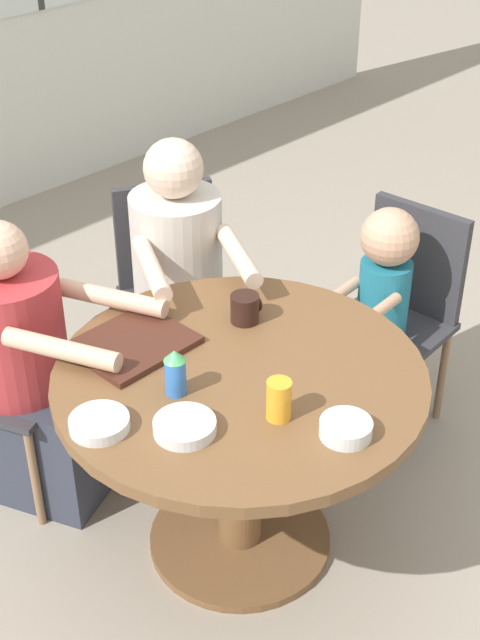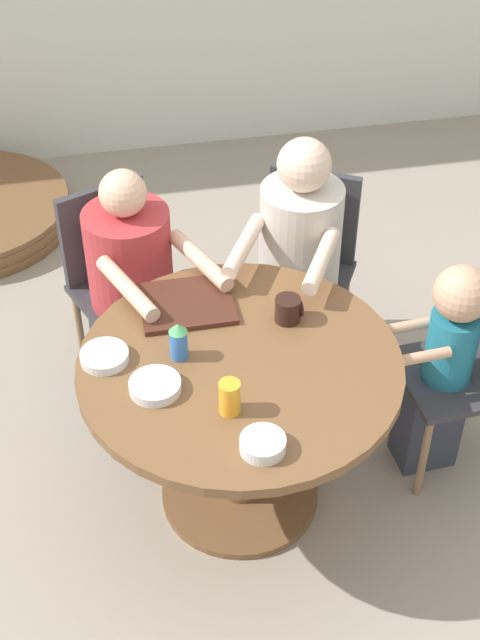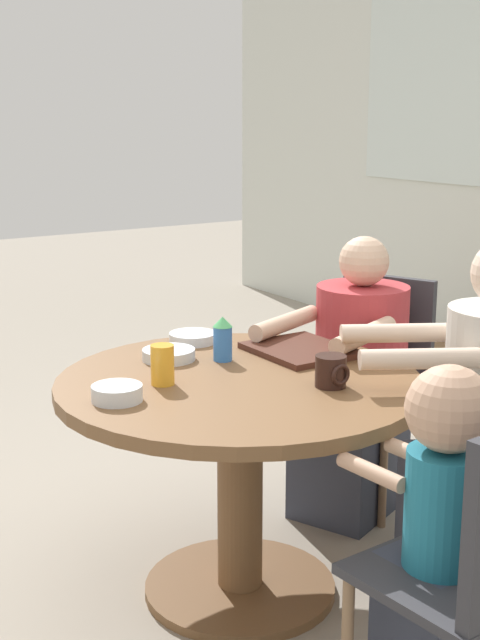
{
  "view_description": "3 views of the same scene",
  "coord_description": "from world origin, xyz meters",
  "px_view_note": "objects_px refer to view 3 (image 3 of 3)",
  "views": [
    {
      "loc": [
        -1.51,
        -1.45,
        2.24
      ],
      "look_at": [
        0.0,
        0.0,
        0.88
      ],
      "focal_mm": 50.0,
      "sensor_mm": 36.0,
      "label": 1
    },
    {
      "loc": [
        -0.43,
        -2.14,
        2.73
      ],
      "look_at": [
        0.0,
        0.0,
        0.88
      ],
      "focal_mm": 50.0,
      "sensor_mm": 36.0,
      "label": 2
    },
    {
      "loc": [
        2.13,
        -1.39,
        1.49
      ],
      "look_at": [
        0.0,
        0.0,
        0.88
      ],
      "focal_mm": 50.0,
      "sensor_mm": 36.0,
      "label": 3
    }
  ],
  "objects_px": {
    "coffee_mug": "(331,371)",
    "bowl_cereal": "(117,393)",
    "bowl_white_shallow": "(193,338)",
    "chair_for_man_blue_shirt": "(376,368)",
    "bowl_fruit": "(169,354)",
    "juice_glass": "(162,365)",
    "person_man_blue_shirt": "(355,393)",
    "folded_table_stack": "(457,378)",
    "person_toddler": "(435,548)",
    "sippy_cup": "(223,338)"
  },
  "relations": [
    {
      "from": "sippy_cup",
      "to": "juice_glass",
      "type": "height_order",
      "value": "sippy_cup"
    },
    {
      "from": "person_toddler",
      "to": "bowl_fruit",
      "type": "bearing_deg",
      "value": 93.27
    },
    {
      "from": "juice_glass",
      "to": "person_man_blue_shirt",
      "type": "bearing_deg",
      "value": 102.78
    },
    {
      "from": "person_toddler",
      "to": "sippy_cup",
      "type": "height_order",
      "value": "person_toddler"
    },
    {
      "from": "coffee_mug",
      "to": "juice_glass",
      "type": "xyz_separation_m",
      "value": [
        -0.29,
        -0.4,
        0.01
      ]
    },
    {
      "from": "chair_for_man_blue_shirt",
      "to": "person_man_blue_shirt",
      "type": "distance_m",
      "value": 0.18
    },
    {
      "from": "person_man_blue_shirt",
      "to": "bowl_fruit",
      "type": "distance_m",
      "value": 0.82
    },
    {
      "from": "bowl_white_shallow",
      "to": "bowl_fruit",
      "type": "relative_size",
      "value": 0.96
    },
    {
      "from": "folded_table_stack",
      "to": "person_man_blue_shirt",
      "type": "bearing_deg",
      "value": -60.43
    },
    {
      "from": "sippy_cup",
      "to": "bowl_cereal",
      "type": "distance_m",
      "value": 0.5
    },
    {
      "from": "person_toddler",
      "to": "juice_glass",
      "type": "bearing_deg",
      "value": 103.9
    },
    {
      "from": "person_toddler",
      "to": "folded_table_stack",
      "type": "bearing_deg",
      "value": 38.4
    },
    {
      "from": "person_man_blue_shirt",
      "to": "coffee_mug",
      "type": "distance_m",
      "value": 0.77
    },
    {
      "from": "coffee_mug",
      "to": "chair_for_man_blue_shirt",
      "type": "bearing_deg",
      "value": 129.58
    },
    {
      "from": "person_toddler",
      "to": "sippy_cup",
      "type": "bearing_deg",
      "value": 85.62
    },
    {
      "from": "bowl_white_shallow",
      "to": "bowl_fruit",
      "type": "xyz_separation_m",
      "value": [
        0.15,
        -0.17,
        0.0
      ]
    },
    {
      "from": "chair_for_man_blue_shirt",
      "to": "bowl_fruit",
      "type": "height_order",
      "value": "chair_for_man_blue_shirt"
    },
    {
      "from": "chair_for_man_blue_shirt",
      "to": "bowl_fruit",
      "type": "distance_m",
      "value": 0.96
    },
    {
      "from": "coffee_mug",
      "to": "folded_table_stack",
      "type": "bearing_deg",
      "value": 123.9
    },
    {
      "from": "bowl_white_shallow",
      "to": "bowl_cereal",
      "type": "relative_size",
      "value": 1.16
    },
    {
      "from": "person_toddler",
      "to": "juice_glass",
      "type": "relative_size",
      "value": 7.85
    },
    {
      "from": "person_man_blue_shirt",
      "to": "coffee_mug",
      "type": "height_order",
      "value": "person_man_blue_shirt"
    },
    {
      "from": "coffee_mug",
      "to": "bowl_fruit",
      "type": "distance_m",
      "value": 0.57
    },
    {
      "from": "folded_table_stack",
      "to": "bowl_fruit",
      "type": "bearing_deg",
      "value": -70.19
    },
    {
      "from": "folded_table_stack",
      "to": "coffee_mug",
      "type": "bearing_deg",
      "value": -56.1
    },
    {
      "from": "chair_for_man_blue_shirt",
      "to": "bowl_cereal",
      "type": "distance_m",
      "value": 1.31
    },
    {
      "from": "sippy_cup",
      "to": "juice_glass",
      "type": "relative_size",
      "value": 1.22
    },
    {
      "from": "bowl_fruit",
      "to": "sippy_cup",
      "type": "bearing_deg",
      "value": 54.89
    },
    {
      "from": "chair_for_man_blue_shirt",
      "to": "juice_glass",
      "type": "relative_size",
      "value": 7.25
    },
    {
      "from": "person_man_blue_shirt",
      "to": "person_toddler",
      "type": "bearing_deg",
      "value": 126.28
    },
    {
      "from": "sippy_cup",
      "to": "bowl_fruit",
      "type": "xyz_separation_m",
      "value": [
        -0.1,
        -0.14,
        -0.06
      ]
    },
    {
      "from": "person_toddler",
      "to": "coffee_mug",
      "type": "relative_size",
      "value": 9.55
    },
    {
      "from": "coffee_mug",
      "to": "bowl_cereal",
      "type": "bearing_deg",
      "value": -110.9
    },
    {
      "from": "coffee_mug",
      "to": "bowl_cereal",
      "type": "xyz_separation_m",
      "value": [
        -0.22,
        -0.58,
        -0.02
      ]
    },
    {
      "from": "bowl_cereal",
      "to": "bowl_white_shallow",
      "type": "bearing_deg",
      "value": 131.4
    },
    {
      "from": "person_man_blue_shirt",
      "to": "bowl_white_shallow",
      "type": "relative_size",
      "value": 6.36
    },
    {
      "from": "person_man_blue_shirt",
      "to": "bowl_white_shallow",
      "type": "distance_m",
      "value": 0.68
    },
    {
      "from": "person_man_blue_shirt",
      "to": "juice_glass",
      "type": "distance_m",
      "value": 0.99
    },
    {
      "from": "chair_for_man_blue_shirt",
      "to": "person_toddler",
      "type": "height_order",
      "value": "person_toddler"
    },
    {
      "from": "coffee_mug",
      "to": "juice_glass",
      "type": "distance_m",
      "value": 0.49
    },
    {
      "from": "coffee_mug",
      "to": "sippy_cup",
      "type": "height_order",
      "value": "sippy_cup"
    },
    {
      "from": "person_toddler",
      "to": "sippy_cup",
      "type": "xyz_separation_m",
      "value": [
        -0.97,
        0.01,
        0.3
      ]
    },
    {
      "from": "person_man_blue_shirt",
      "to": "bowl_fruit",
      "type": "height_order",
      "value": "person_man_blue_shirt"
    },
    {
      "from": "chair_for_man_blue_shirt",
      "to": "folded_table_stack",
      "type": "bearing_deg",
      "value": -81.81
    },
    {
      "from": "person_man_blue_shirt",
      "to": "folded_table_stack",
      "type": "height_order",
      "value": "person_man_blue_shirt"
    },
    {
      "from": "chair_for_man_blue_shirt",
      "to": "sippy_cup",
      "type": "bearing_deg",
      "value": 78.74
    },
    {
      "from": "bowl_cereal",
      "to": "bowl_fruit",
      "type": "height_order",
      "value": "bowl_cereal"
    },
    {
      "from": "juice_glass",
      "to": "bowl_fruit",
      "type": "bearing_deg",
      "value": 147.6
    },
    {
      "from": "bowl_fruit",
      "to": "folded_table_stack",
      "type": "height_order",
      "value": "bowl_fruit"
    },
    {
      "from": "coffee_mug",
      "to": "folded_table_stack",
      "type": "xyz_separation_m",
      "value": [
        -1.29,
        1.92,
        -0.67
      ]
    }
  ]
}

